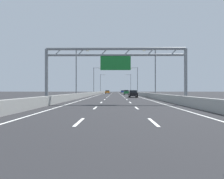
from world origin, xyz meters
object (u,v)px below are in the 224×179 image
orange_car (107,92)px  blue_car (122,92)px  streetlamp_right_far (137,79)px  green_car (126,92)px  streetlamp_right_mid (154,70)px  streetlamp_right_distant (130,82)px  sign_gantry (116,61)px  streetlamp_left_distant (101,82)px  black_car (133,94)px  streetlamp_left_far (94,79)px  streetlamp_left_mid (77,70)px

orange_car → blue_car: 21.17m
streetlamp_right_far → green_car: 6.09m
streetlamp_right_mid → streetlamp_right_distant: (0.00, 73.95, 0.00)m
streetlamp_right_far → sign_gantry: bearing=-97.6°
streetlamp_left_distant → black_car: (11.15, -69.86, -4.63)m
streetlamp_right_far → blue_car: bearing=95.2°
streetlamp_right_mid → green_car: bearing=96.0°
streetlamp_right_far → green_car: streetlamp_right_far is taller
streetlamp_right_distant → black_car: bearing=-93.1°
streetlamp_left_distant → streetlamp_right_distant: 14.93m
streetlamp_right_far → streetlamp_right_mid: bearing=-90.0°
sign_gantry → streetlamp_left_far: bearing=97.5°
streetlamp_right_distant → streetlamp_right_far: bearing=-90.0°
streetlamp_left_distant → streetlamp_right_far: bearing=-68.0°
streetlamp_left_mid → streetlamp_left_distant: size_ratio=1.00×
black_car → green_car: bearing=89.9°
streetlamp_right_far → blue_car: (-3.80, 41.96, -4.67)m
streetlamp_right_far → streetlamp_left_distant: bearing=112.0°
sign_gantry → streetlamp_left_distant: streetlamp_left_distant is taller
blue_car → streetlamp_left_mid: bearing=-98.0°
streetlamp_right_distant → blue_car: bearing=127.4°
sign_gantry → black_car: 24.10m
streetlamp_right_distant → orange_car: size_ratio=2.10×
streetlamp_left_mid → orange_car: (3.80, 59.07, -4.66)m
streetlamp_left_mid → streetlamp_right_distant: 75.45m
streetlamp_right_far → green_car: (-3.75, -1.30, -4.62)m
sign_gantry → streetlamp_right_far: (7.47, 56.35, 0.57)m
streetlamp_left_distant → orange_car: size_ratio=2.10×
orange_car → streetlamp_right_far: bearing=-63.3°
streetlamp_right_far → green_car: size_ratio=2.05×
streetlamp_right_mid → green_car: (-3.75, 35.68, -4.62)m
streetlamp_right_distant → streetlamp_left_distant: bearing=180.0°
sign_gantry → orange_car: size_ratio=3.53×
sign_gantry → streetlamp_right_distant: streetlamp_right_distant is taller
streetlamp_left_distant → streetlamp_right_mid: bearing=-78.6°
streetlamp_left_distant → orange_car: bearing=-75.7°
streetlamp_right_mid → streetlamp_left_distant: 75.45m
sign_gantry → black_car: bearing=81.1°
streetlamp_left_far → blue_car: bearing=75.1°
streetlamp_right_mid → orange_car: bearing=100.7°
streetlamp_right_distant → blue_car: streetlamp_right_distant is taller
sign_gantry → black_car: sign_gantry is taller
streetlamp_left_mid → orange_car: streetlamp_left_mid is taller
black_car → blue_car: black_car is taller
streetlamp_left_distant → streetlamp_right_distant: bearing=0.0°
streetlamp_right_distant → sign_gantry: bearing=-94.6°
sign_gantry → streetlamp_right_distant: size_ratio=1.68×
blue_car → streetlamp_right_distant: bearing=-52.6°
streetlamp_left_far → green_car: streetlamp_left_far is taller
streetlamp_right_mid → sign_gantry: bearing=-111.1°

